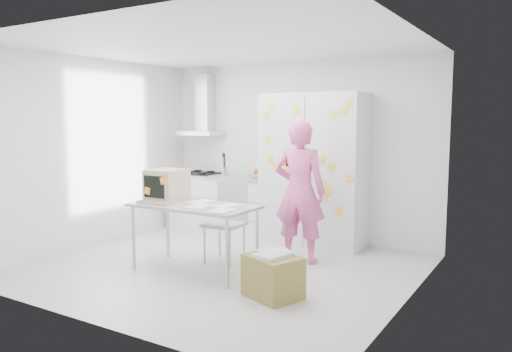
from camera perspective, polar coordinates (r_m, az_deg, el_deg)
The scene contains 10 objects.
floor at distance 6.29m, azimuth -3.87°, elevation -10.52°, with size 4.50×4.00×0.02m, color silver.
walls at distance 6.64m, azimuth -0.38°, elevation 2.35°, with size 4.52×4.01×2.70m.
ceiling at distance 6.08m, azimuth -4.07°, elevation 14.70°, with size 4.50×4.00×0.02m, color white.
counter_run at distance 8.21m, azimuth -3.90°, elevation -3.03°, with size 1.84×0.63×1.28m.
range_hood at distance 8.48m, azimuth -5.97°, elevation 7.34°, with size 0.70×0.48×1.01m.
tall_cabinet at distance 7.29m, azimuth 6.60°, elevation 0.71°, with size 1.50×0.68×2.20m.
person at distance 6.38m, azimuth 5.01°, elevation -1.78°, with size 0.67×0.44×1.83m, color #E85AA4.
desk at distance 6.22m, azimuth -9.12°, elevation -2.03°, with size 1.52×0.77×1.21m.
chair at distance 6.49m, azimuth -3.28°, elevation -4.68°, with size 0.49×0.49×1.01m.
cardboard_box at distance 5.24m, azimuth 1.94°, elevation -11.34°, with size 0.66×0.60×0.48m.
Camera 1 is at (3.48, -4.91, 1.83)m, focal length 35.00 mm.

